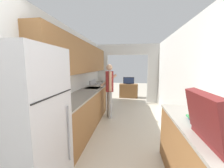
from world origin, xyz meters
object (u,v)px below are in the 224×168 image
book_stack (199,121)px  knife (102,82)px  television (129,81)px  person (109,89)px  range_oven (100,95)px  tv_cabinet (129,91)px  refrigerator (28,129)px  suitcase (221,128)px

book_stack → knife: book_stack is taller
television → person: bearing=-101.1°
range_oven → person: bearing=-62.7°
tv_cabinet → range_oven: bearing=-120.6°
refrigerator → person: 2.82m
range_oven → suitcase: bearing=-63.1°
range_oven → knife: (-0.04, 0.52, 0.46)m
knife → suitcase: bearing=-87.9°
knife → person: bearing=-92.4°
television → range_oven: bearing=-121.2°
person → tv_cabinet: (0.54, 2.80, -0.54)m
person → suitcase: (1.42, -2.82, 0.18)m
range_oven → knife: range_oven is taller
book_stack → knife: bearing=117.2°
suitcase → knife: (-1.98, 4.35, -0.14)m
television → knife: television is taller
refrigerator → television: bearing=79.5°
refrigerator → book_stack: 1.97m
refrigerator → knife: 4.31m
book_stack → tv_cabinet: bearing=100.0°
refrigerator → tv_cabinet: 5.70m
tv_cabinet → knife: 1.78m
book_stack → tv_cabinet: size_ratio=0.35×
refrigerator → person: (0.48, 2.77, -0.02)m
refrigerator → suitcase: refrigerator is taller
refrigerator → suitcase: bearing=-1.3°
refrigerator → knife: refrigerator is taller
refrigerator → suitcase: size_ratio=3.13×
knife → refrigerator: bearing=-111.4°
person → range_oven: bearing=9.6°
person → knife: person is taller
range_oven → knife: size_ratio=3.63×
tv_cabinet → television: size_ratio=1.68×
refrigerator → book_stack: refrigerator is taller
person → television: bearing=-28.8°
person → book_stack: size_ratio=5.23×
tv_cabinet → book_stack: bearing=-80.0°
suitcase → person: bearing=116.8°
refrigerator → tv_cabinet: bearing=79.6°
refrigerator → television: (1.02, 5.53, -0.05)m
book_stack → knife: size_ratio=1.08×
person → tv_cabinet: bearing=-28.7°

